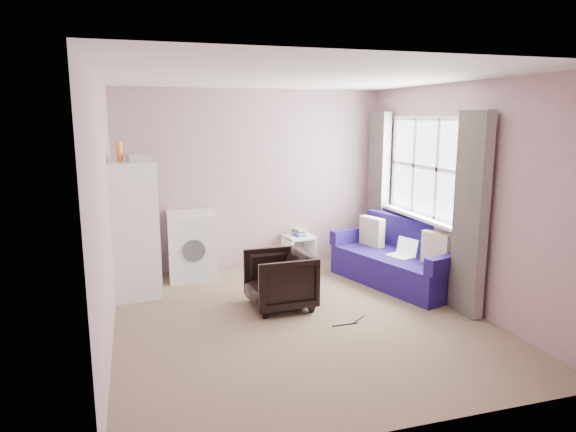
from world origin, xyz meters
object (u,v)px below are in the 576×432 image
object	(u,v)px
side_table	(299,248)
sofa	(402,261)
armchair	(280,277)
washing_machine	(192,244)
fridge	(131,229)

from	to	relation	value
side_table	sofa	size ratio (longest dim) A/B	0.28
side_table	armchair	bearing A→B (deg)	-115.27
armchair	washing_machine	size ratio (longest dim) A/B	0.80
fridge	washing_machine	size ratio (longest dim) A/B	2.08
side_table	sofa	distance (m)	1.54
fridge	side_table	world-z (taller)	fridge
armchair	washing_machine	world-z (taller)	washing_machine
washing_machine	sofa	distance (m)	2.76
side_table	sofa	bearing A→B (deg)	-48.44
armchair	sofa	size ratio (longest dim) A/B	0.36
armchair	fridge	world-z (taller)	fridge
armchair	sofa	bearing A→B (deg)	100.16
washing_machine	sofa	size ratio (longest dim) A/B	0.45
fridge	sofa	size ratio (longest dim) A/B	0.93
fridge	washing_machine	world-z (taller)	fridge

